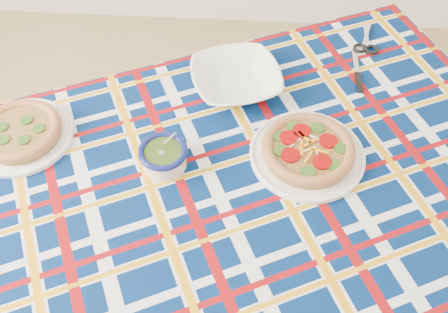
# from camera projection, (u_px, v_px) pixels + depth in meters

# --- Properties ---
(dining_table) EXTENTS (1.80, 1.52, 0.72)m
(dining_table) POSITION_uv_depth(u_px,v_px,m) (241.00, 192.00, 1.33)
(dining_table) COLOR brown
(dining_table) RESTS_ON floor
(tablecloth) EXTENTS (1.84, 1.56, 0.10)m
(tablecloth) POSITION_uv_depth(u_px,v_px,m) (241.00, 186.00, 1.31)
(tablecloth) COLOR #041C4D
(tablecloth) RESTS_ON dining_table
(main_focaccia_plate) EXTENTS (0.39, 0.39, 0.06)m
(main_focaccia_plate) POSITION_uv_depth(u_px,v_px,m) (308.00, 149.00, 1.29)
(main_focaccia_plate) COLOR olive
(main_focaccia_plate) RESTS_ON tablecloth
(pesto_bowl) EXTENTS (0.17, 0.17, 0.07)m
(pesto_bowl) POSITION_uv_depth(u_px,v_px,m) (164.00, 155.00, 1.27)
(pesto_bowl) COLOR #23370F
(pesto_bowl) RESTS_ON tablecloth
(serving_bowl) EXTENTS (0.32, 0.32, 0.06)m
(serving_bowl) POSITION_uv_depth(u_px,v_px,m) (236.00, 80.00, 1.45)
(serving_bowl) COLOR white
(serving_bowl) RESTS_ON tablecloth
(second_focaccia_plate) EXTENTS (0.40, 0.40, 0.05)m
(second_focaccia_plate) POSITION_uv_depth(u_px,v_px,m) (20.00, 131.00, 1.33)
(second_focaccia_plate) COLOR olive
(second_focaccia_plate) RESTS_ON tablecloth
(table_knife) EXTENTS (0.02, 0.21, 0.01)m
(table_knife) POSITION_uv_depth(u_px,v_px,m) (356.00, 62.00, 1.54)
(table_knife) COLOR silver
(table_knife) RESTS_ON tablecloth
(kitchen_scissors) EXTENTS (0.11, 0.19, 0.01)m
(kitchen_scissors) POSITION_uv_depth(u_px,v_px,m) (366.00, 35.00, 1.61)
(kitchen_scissors) COLOR silver
(kitchen_scissors) RESTS_ON tablecloth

